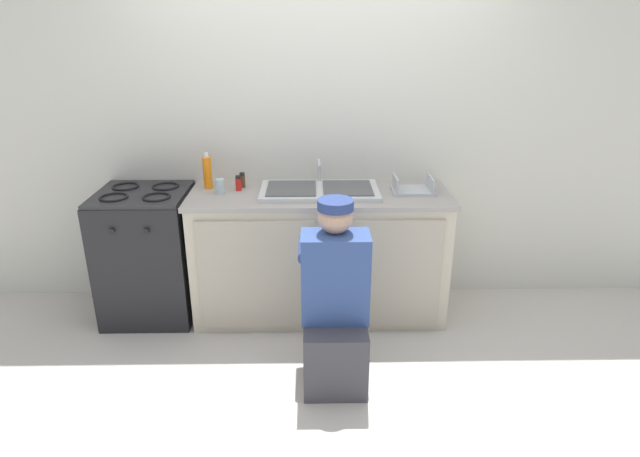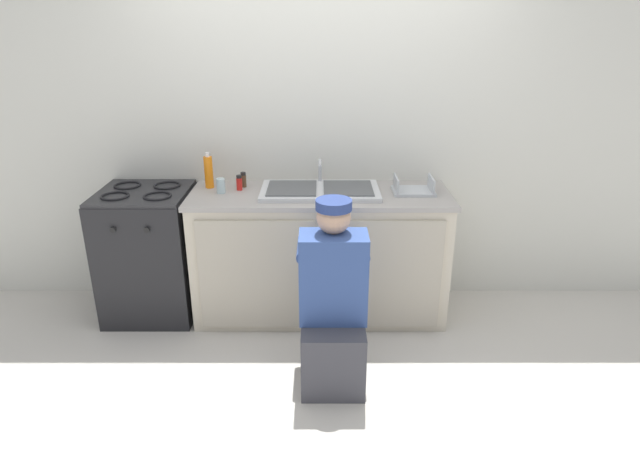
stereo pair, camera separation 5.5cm
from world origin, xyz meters
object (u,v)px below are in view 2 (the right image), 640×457
Objects in this scene: sink_double_basin at (320,190)px; soap_bottle_orange at (209,172)px; stove_range at (150,253)px; spice_bottle_red at (239,183)px; spice_bottle_pepper at (243,180)px; water_glass at (221,186)px; dish_rack_tray at (413,189)px; plumber_person at (333,310)px.

soap_bottle_orange is at bearing 170.88° from sink_double_basin.
sink_double_basin is at bearing 0.10° from stove_range.
spice_bottle_pepper is (0.02, 0.07, 0.00)m from spice_bottle_red.
spice_bottle_red reaches higher than stove_range.
sink_double_basin is 0.56m from spice_bottle_red.
water_glass is at bearing 0.22° from stove_range.
spice_bottle_red is (0.12, 0.07, 0.00)m from water_glass.
spice_bottle_pepper is at bearing 75.87° from spice_bottle_red.
spice_bottle_red is at bearing 177.21° from dish_rack_tray.
plumber_person is (1.28, -0.80, -0.00)m from stove_range.
plumber_person is 10.52× the size of spice_bottle_pepper.
sink_double_basin reaches higher than spice_bottle_pepper.
stove_range is 8.89× the size of spice_bottle_pepper.
sink_double_basin is 0.93m from plumber_person.
spice_bottle_pepper reaches higher than stove_range.
plumber_person is 1.20m from water_glass.
spice_bottle_pepper is (-0.54, 0.14, 0.03)m from sink_double_basin.
soap_bottle_orange is at bearing 16.14° from stove_range.
plumber_person is (0.07, -0.80, -0.47)m from sink_double_basin.
sink_double_basin is 2.86× the size of dish_rack_tray.
dish_rack_tray is 1.42m from soap_bottle_orange.
spice_bottle_red is at bearing 173.29° from sink_double_basin.
dish_rack_tray is (1.31, 0.01, -0.03)m from water_glass.
plumber_person is 3.94× the size of dish_rack_tray.
plumber_person is at bearing -47.50° from soap_bottle_orange.
plumber_person is 4.42× the size of soap_bottle_orange.
stove_range is at bearing -179.90° from sink_double_basin.
spice_bottle_red and spice_bottle_pepper have the same top height.
spice_bottle_red is at bearing -104.13° from spice_bottle_pepper.
soap_bottle_orange is (0.44, 0.13, 0.56)m from stove_range.
spice_bottle_pepper is at bearing 173.58° from dish_rack_tray.
spice_bottle_red is (-0.56, 0.07, 0.03)m from sink_double_basin.
dish_rack_tray reaches higher than stove_range.
spice_bottle_red is at bearing 5.90° from stove_range.
stove_range is at bearing 148.11° from plumber_person.
water_glass is at bearing -50.51° from soap_bottle_orange.
plumber_person reaches higher than stove_range.
stove_range is 0.85m from spice_bottle_pepper.
dish_rack_tray is 1.12× the size of soap_bottle_orange.
water_glass is at bearing -133.81° from spice_bottle_pepper.
soap_bottle_orange is at bearing 132.50° from plumber_person.
water_glass is 1.31m from dish_rack_tray.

